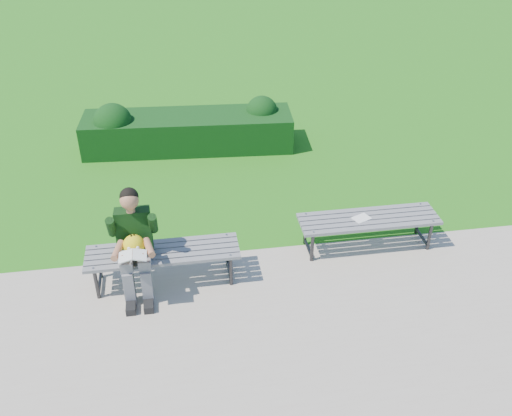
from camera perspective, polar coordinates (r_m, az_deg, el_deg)
The scene contains 7 objects.
ground at distance 7.47m, azimuth -2.43°, elevation -4.51°, with size 80.00×80.00×0.00m.
walkway at distance 6.17m, azimuth -0.43°, elevation -14.17°, with size 30.00×3.50×0.02m.
hedge at distance 10.02m, azimuth -7.13°, elevation 7.83°, with size 3.63×1.14×0.90m.
bench_left at distance 6.84m, azimuth -9.29°, elevation -4.63°, with size 1.80×0.50×0.46m.
bench_right at distance 7.47m, azimuth 11.19°, elevation -1.31°, with size 1.80×0.50×0.46m.
seated_boy at distance 6.61m, azimuth -12.09°, elevation -3.26°, with size 0.56×0.76×1.31m.
paper_sheet at distance 7.41m, azimuth 10.50°, elevation -1.01°, with size 0.27×0.23×0.01m.
Camera 1 is at (-0.61, -5.94, 4.50)m, focal length 40.00 mm.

